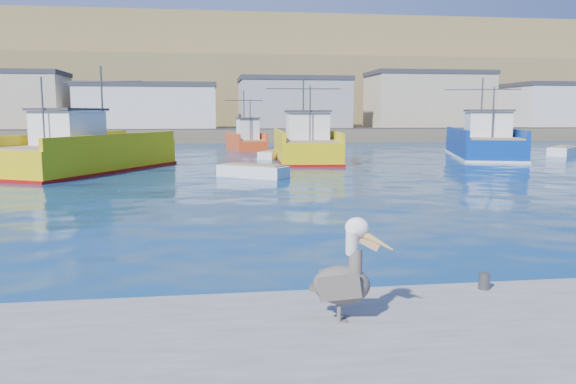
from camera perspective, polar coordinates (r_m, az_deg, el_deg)
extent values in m
plane|color=#061F51|center=(13.30, 0.50, -7.99)|extent=(260.00, 260.00, 0.00)
cylinder|color=#4C4C4C|center=(10.88, 19.30, -8.54)|extent=(0.20, 0.20, 0.30)
cube|color=brown|center=(84.72, -6.73, 6.01)|extent=(160.00, 30.00, 1.60)
cube|color=olive|center=(110.69, -7.08, 9.15)|extent=(180.00, 40.00, 14.00)
cube|color=olive|center=(130.87, -7.27, 11.15)|extent=(200.00, 40.00, 24.00)
cube|color=#2D2D2D|center=(73.70, -6.54, 6.38)|extent=(150.00, 5.00, 0.10)
cube|color=tan|center=(83.83, -26.40, 8.16)|extent=(14.00, 9.00, 7.00)
cube|color=#333338|center=(83.98, -26.57, 10.75)|extent=(14.28, 9.18, 0.60)
cube|color=silver|center=(80.06, -13.93, 8.26)|extent=(18.00, 11.00, 5.50)
cube|color=#333338|center=(80.15, -14.01, 10.44)|extent=(18.36, 11.22, 0.60)
cube|color=gray|center=(80.54, 0.53, 8.84)|extent=(15.00, 10.00, 6.50)
cube|color=#333338|center=(80.67, 0.53, 11.37)|extent=(15.30, 10.20, 0.60)
cube|color=tan|center=(85.81, 14.02, 8.89)|extent=(17.00, 9.00, 7.50)
cube|color=#333338|center=(85.98, 14.11, 11.59)|extent=(17.34, 9.18, 0.60)
cube|color=silver|center=(95.06, 25.36, 7.80)|extent=(13.00, 10.00, 6.00)
cube|color=#333338|center=(95.15, 25.48, 9.79)|extent=(13.26, 10.20, 0.60)
cube|color=#D6BB0B|center=(37.93, -19.34, 3.29)|extent=(9.91, 13.57, 1.70)
cube|color=#D6BB0B|center=(36.60, -16.93, 5.12)|extent=(6.17, 11.44, 0.70)
cube|color=#D6BB0B|center=(39.18, -21.75, 5.07)|extent=(6.17, 11.44, 0.70)
cube|color=#980D07|center=(37.99, -19.29, 2.09)|extent=(10.11, 13.84, 0.25)
cube|color=#8C7251|center=(37.87, -19.40, 4.64)|extent=(9.36, 12.95, 0.10)
cube|color=white|center=(36.34, -21.43, 6.08)|extent=(4.21, 4.30, 2.00)
cube|color=#333338|center=(36.33, -21.52, 7.82)|extent=(4.58, 4.75, 0.15)
cylinder|color=#4C4C4C|center=(38.85, -18.35, 8.38)|extent=(0.16, 0.16, 5.00)
cylinder|color=#4C4C4C|center=(34.87, -23.63, 7.39)|extent=(0.14, 0.14, 4.00)
cylinder|color=#4C4C4C|center=(38.90, -18.45, 10.59)|extent=(5.43, 2.90, 0.08)
cube|color=#D6BB0B|center=(44.64, 1.70, 4.33)|extent=(5.14, 12.74, 1.62)
cube|color=#D6BB0B|center=(44.83, 4.30, 5.82)|extent=(1.08, 12.22, 0.70)
cube|color=#D6BB0B|center=(44.42, -0.91, 5.82)|extent=(1.08, 12.22, 0.70)
cube|color=#980D07|center=(44.69, 1.70, 3.36)|extent=(5.25, 12.99, 0.25)
cube|color=#8C7251|center=(44.59, 1.71, 5.44)|extent=(4.76, 12.22, 0.10)
cube|color=white|center=(42.70, 1.97, 6.73)|extent=(3.22, 3.32, 2.00)
cube|color=#333338|center=(42.69, 1.97, 8.21)|extent=(3.46, 3.70, 0.15)
cylinder|color=#4C4C4C|center=(45.79, 1.56, 8.57)|extent=(0.13, 0.13, 5.00)
cylinder|color=#4C4C4C|center=(40.82, 2.25, 7.94)|extent=(0.11, 0.11, 4.00)
cylinder|color=#4C4C4C|center=(45.83, 1.57, 10.45)|extent=(6.03, 0.49, 0.08)
cube|color=navy|center=(50.51, 19.14, 4.36)|extent=(8.24, 13.79, 1.69)
cube|color=navy|center=(50.86, 21.59, 5.62)|extent=(4.07, 12.26, 0.70)
cube|color=navy|center=(50.14, 16.78, 5.81)|extent=(4.07, 12.26, 0.70)
cube|color=silver|center=(50.56, 19.10, 3.46)|extent=(8.40, 14.06, 0.25)
cube|color=#8C7251|center=(50.47, 19.19, 5.38)|extent=(7.73, 13.18, 0.10)
cube|color=white|center=(48.52, 19.63, 6.51)|extent=(4.02, 4.06, 2.00)
cube|color=#333338|center=(48.51, 19.70, 7.81)|extent=(4.35, 4.50, 0.15)
cylinder|color=#4C4C4C|center=(51.72, 19.07, 8.15)|extent=(0.15, 0.15, 5.00)
cylinder|color=#4C4C4C|center=(46.59, 20.11, 7.55)|extent=(0.13, 0.13, 4.00)
cylinder|color=#4C4C4C|center=(51.76, 19.15, 9.81)|extent=(6.11, 1.98, 0.08)
cube|color=#D64116|center=(57.73, -4.32, 4.83)|extent=(3.85, 7.85, 0.98)
cube|color=#D64116|center=(57.97, -3.04, 5.68)|extent=(1.20, 7.33, 0.70)
cube|color=#D64116|center=(57.43, -5.63, 5.63)|extent=(1.20, 7.33, 0.70)
cube|color=#8C7251|center=(57.70, -4.32, 5.36)|extent=(3.58, 7.52, 0.10)
cube|color=white|center=(56.56, -4.10, 6.37)|extent=(2.22, 2.14, 2.00)
cube|color=#333338|center=(56.54, -4.11, 7.49)|extent=(2.39, 2.38, 0.15)
cylinder|color=#4C4C4C|center=(58.38, -4.50, 7.79)|extent=(0.14, 0.14, 5.00)
cylinder|color=#4C4C4C|center=(55.44, -3.87, 7.27)|extent=(0.11, 0.11, 4.00)
cylinder|color=#4C4C4C|center=(58.39, -4.52, 9.27)|extent=(3.92, 0.63, 0.08)
cube|color=silver|center=(32.48, -3.61, 1.97)|extent=(4.17, 3.68, 0.83)
cube|color=#8C7251|center=(32.44, -3.61, 2.75)|extent=(3.65, 3.18, 0.08)
cube|color=silver|center=(54.99, 26.11, 3.66)|extent=(4.37, 4.31, 0.91)
cube|color=#8C7251|center=(54.96, 26.15, 4.17)|extent=(3.81, 3.75, 0.09)
cube|color=silver|center=(46.18, -1.45, 3.73)|extent=(2.94, 3.78, 0.73)
cube|color=#8C7251|center=(46.15, -1.46, 4.21)|extent=(2.52, 3.33, 0.07)
cylinder|color=#595451|center=(8.80, 5.23, -12.06)|extent=(0.08, 0.08, 0.30)
cube|color=#595451|center=(8.85, 5.58, -12.94)|extent=(0.18, 0.16, 0.02)
cylinder|color=#595451|center=(8.98, 5.24, -11.64)|extent=(0.08, 0.08, 0.30)
cube|color=#595451|center=(9.03, 5.59, -12.50)|extent=(0.18, 0.16, 0.02)
ellipsoid|color=#38332D|center=(8.76, 5.45, -9.39)|extent=(0.98, 0.72, 0.61)
cube|color=#38332D|center=(8.53, 5.25, -9.68)|extent=(0.67, 0.23, 0.44)
cube|color=#38332D|center=(8.97, 5.29, -8.78)|extent=(0.67, 0.23, 0.44)
cube|color=#38332D|center=(8.79, 2.89, -9.77)|extent=(0.27, 0.22, 0.13)
cylinder|color=#38332D|center=(8.67, 6.86, -7.32)|extent=(0.28, 0.35, 0.48)
cylinder|color=white|center=(8.58, 6.53, -5.01)|extent=(0.26, 0.35, 0.45)
ellipsoid|color=white|center=(8.53, 7.01, -3.57)|extent=(0.41, 0.35, 0.30)
cone|color=gold|center=(8.58, 8.84, -4.86)|extent=(0.63, 0.29, 0.42)
cube|color=tan|center=(8.59, 8.09, -5.12)|extent=(0.37, 0.14, 0.27)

